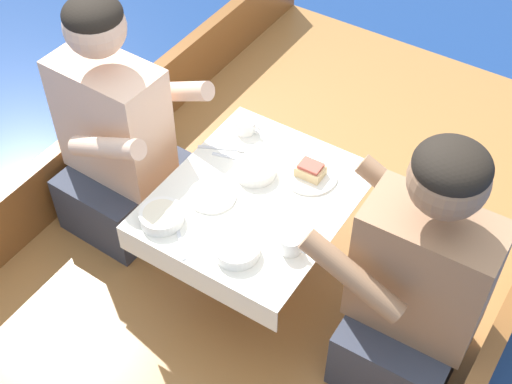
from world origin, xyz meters
TOP-DOWN VIEW (x-y plane):
  - ground_plane at (0.00, 0.00)m, footprint 60.00×60.00m
  - boat_deck at (0.00, 0.00)m, footprint 1.81×3.49m
  - gunwale_port at (-0.88, 0.00)m, footprint 0.06×3.49m
  - gunwale_starboard at (0.88, 0.00)m, footprint 0.06×3.49m
  - cockpit_table at (0.00, 0.03)m, footprint 0.61×0.72m
  - person_port at (-0.61, 0.02)m, footprint 0.53×0.45m
  - person_starboard at (0.61, -0.00)m, footprint 0.53×0.45m
  - plate_sandwich at (0.11, 0.21)m, footprint 0.19×0.19m
  - plate_bread at (-0.12, -0.05)m, footprint 0.16×0.16m
  - sandwich at (0.11, 0.21)m, footprint 0.09×0.07m
  - bowl_port_near at (-0.20, -0.23)m, footprint 0.15×0.15m
  - bowl_starboard_near at (-0.06, 0.12)m, footprint 0.14×0.14m
  - bowl_center_far at (0.08, -0.21)m, footprint 0.15×0.15m
  - coffee_cup_port at (0.22, -0.11)m, footprint 0.10×0.07m
  - coffee_cup_starboard at (-0.21, 0.29)m, footprint 0.11×0.08m
  - utensil_knife_starboard at (-0.16, 0.14)m, footprint 0.17×0.06m
  - utensil_spoon_starboard at (-0.12, -0.24)m, footprint 0.13×0.13m
  - utensil_spoon_port at (-0.21, 0.17)m, footprint 0.16×0.09m

SIDE VIEW (x-z plane):
  - ground_plane at x=0.00m, z-range 0.00..0.00m
  - boat_deck at x=0.00m, z-range 0.00..0.25m
  - gunwale_port at x=-0.88m, z-range 0.25..0.54m
  - gunwale_starboard at x=0.88m, z-range 0.25..0.54m
  - cockpit_table at x=0.00m, z-range 0.42..0.86m
  - person_port at x=-0.61m, z-range 0.16..1.16m
  - person_starboard at x=0.61m, z-range 0.16..1.16m
  - utensil_knife_starboard at x=-0.16m, z-range 0.69..0.70m
  - utensil_spoon_starboard at x=-0.12m, z-range 0.69..0.70m
  - utensil_spoon_port at x=-0.21m, z-range 0.69..0.70m
  - plate_sandwich at x=0.11m, z-range 0.69..0.70m
  - plate_bread at x=-0.12m, z-range 0.69..0.70m
  - bowl_port_near at x=-0.20m, z-range 0.69..0.73m
  - bowl_starboard_near at x=-0.06m, z-range 0.69..0.73m
  - bowl_center_far at x=0.08m, z-range 0.69..0.73m
  - coffee_cup_starboard at x=-0.21m, z-range 0.69..0.74m
  - coffee_cup_port at x=0.22m, z-range 0.69..0.75m
  - sandwich at x=0.11m, z-range 0.70..0.75m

